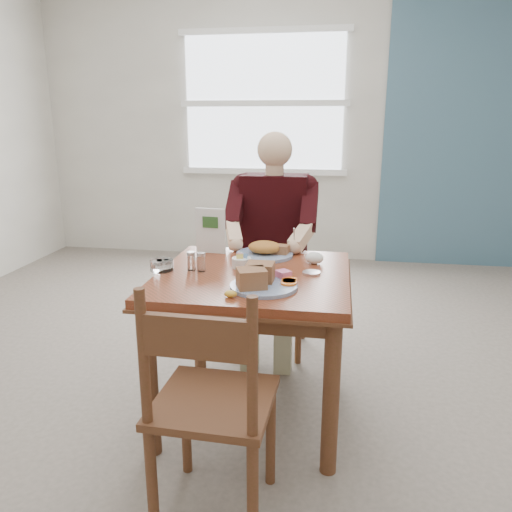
% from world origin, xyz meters
% --- Properties ---
extents(floor, '(6.00, 6.00, 0.00)m').
position_xyz_m(floor, '(0.00, 0.00, 0.00)').
color(floor, '#62594F').
rests_on(floor, ground).
extents(wall_back, '(5.50, 0.00, 5.50)m').
position_xyz_m(wall_back, '(0.00, 3.00, 1.40)').
color(wall_back, silver).
rests_on(wall_back, ground).
extents(accent_panel, '(1.60, 0.02, 2.80)m').
position_xyz_m(accent_panel, '(1.60, 2.98, 1.40)').
color(accent_panel, '#41657A').
rests_on(accent_panel, ground).
extents(lemon_wedge, '(0.06, 0.05, 0.03)m').
position_xyz_m(lemon_wedge, '(-0.03, -0.35, 0.76)').
color(lemon_wedge, gold).
rests_on(lemon_wedge, table).
extents(napkin, '(0.11, 0.10, 0.06)m').
position_xyz_m(napkin, '(0.28, 0.20, 0.78)').
color(napkin, white).
rests_on(napkin, table).
extents(metal_dish, '(0.11, 0.11, 0.01)m').
position_xyz_m(metal_dish, '(0.27, 0.03, 0.76)').
color(metal_dish, silver).
rests_on(metal_dish, table).
extents(window, '(1.72, 0.04, 1.42)m').
position_xyz_m(window, '(-0.40, 2.97, 1.60)').
color(window, white).
rests_on(window, wall_back).
extents(table, '(0.92, 0.92, 0.75)m').
position_xyz_m(table, '(0.00, 0.00, 0.64)').
color(table, maroon).
rests_on(table, ground).
extents(chair_far, '(0.42, 0.42, 0.95)m').
position_xyz_m(chair_far, '(0.00, 0.80, 0.48)').
color(chair_far, '#5C2F1E').
rests_on(chair_far, ground).
extents(chair_near, '(0.43, 0.43, 0.95)m').
position_xyz_m(chair_near, '(-0.03, -0.72, 0.48)').
color(chair_near, '#5C2F1E').
rests_on(chair_near, ground).
extents(diner, '(0.53, 0.56, 1.39)m').
position_xyz_m(diner, '(0.00, 0.71, 0.81)').
color(diner, tan).
rests_on(diner, chair_far).
extents(near_plate, '(0.35, 0.35, 0.10)m').
position_xyz_m(near_plate, '(0.07, -0.20, 0.79)').
color(near_plate, white).
rests_on(near_plate, table).
extents(far_plate, '(0.35, 0.35, 0.08)m').
position_xyz_m(far_plate, '(0.02, 0.30, 0.78)').
color(far_plate, white).
rests_on(far_plate, table).
extents(caddy, '(0.12, 0.12, 0.07)m').
position_xyz_m(caddy, '(-0.07, 0.08, 0.78)').
color(caddy, white).
rests_on(caddy, table).
extents(shakers, '(0.10, 0.06, 0.09)m').
position_xyz_m(shakers, '(-0.28, -0.01, 0.80)').
color(shakers, white).
rests_on(shakers, table).
extents(creamer, '(0.14, 0.14, 0.05)m').
position_xyz_m(creamer, '(-0.44, -0.03, 0.78)').
color(creamer, white).
rests_on(creamer, table).
extents(menu, '(0.17, 0.03, 0.24)m').
position_xyz_m(menu, '(-0.29, 0.32, 0.87)').
color(menu, white).
rests_on(menu, table).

